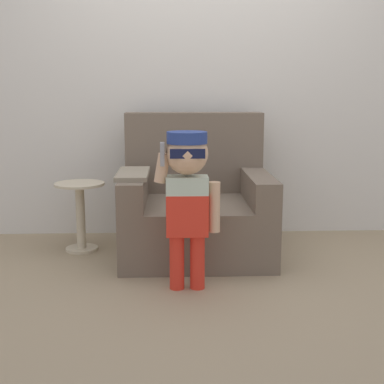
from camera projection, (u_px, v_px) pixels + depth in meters
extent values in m
plane|color=#998466|center=(207.00, 257.00, 3.76)|extent=(10.00, 10.00, 0.00)
cube|color=silver|center=(202.00, 71.00, 4.20)|extent=(10.00, 0.05, 2.60)
cube|color=#6B5B4C|center=(196.00, 228.00, 3.78)|extent=(1.03, 0.94, 0.39)
cube|color=#6B5B4C|center=(194.00, 152.00, 4.05)|extent=(1.03, 0.21, 0.60)
cube|color=#6B5B4C|center=(133.00, 190.00, 3.61)|extent=(0.17, 0.74, 0.20)
cube|color=#6B5B4C|center=(260.00, 189.00, 3.64)|extent=(0.17, 0.74, 0.20)
cube|color=gray|center=(133.00, 174.00, 3.59)|extent=(0.21, 0.52, 0.03)
cylinder|color=red|center=(177.00, 262.00, 3.13)|extent=(0.09, 0.09, 0.33)
cylinder|color=red|center=(197.00, 262.00, 3.14)|extent=(0.09, 0.09, 0.33)
cube|color=red|center=(187.00, 215.00, 3.08)|extent=(0.24, 0.14, 0.24)
cube|color=#B7C6B2|center=(187.00, 185.00, 3.05)|extent=(0.24, 0.14, 0.10)
sphere|color=tan|center=(187.00, 154.00, 3.01)|extent=(0.24, 0.24, 0.24)
cylinder|color=navy|center=(187.00, 138.00, 3.00)|extent=(0.23, 0.23, 0.07)
cube|color=navy|center=(186.00, 140.00, 3.11)|extent=(0.14, 0.11, 0.01)
cube|color=#0F1433|center=(188.00, 154.00, 2.90)|extent=(0.19, 0.01, 0.05)
cylinder|color=tan|center=(214.00, 207.00, 3.08)|extent=(0.07, 0.07, 0.29)
cylinder|color=tan|center=(162.00, 168.00, 3.02)|extent=(0.10, 0.07, 0.18)
cube|color=gray|center=(162.00, 154.00, 2.99)|extent=(0.02, 0.07, 0.13)
cylinder|color=beige|center=(82.00, 249.00, 3.92)|extent=(0.23, 0.23, 0.02)
cylinder|color=beige|center=(81.00, 218.00, 3.88)|extent=(0.06, 0.06, 0.48)
cylinder|color=beige|center=(79.00, 184.00, 3.83)|extent=(0.36, 0.36, 0.02)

